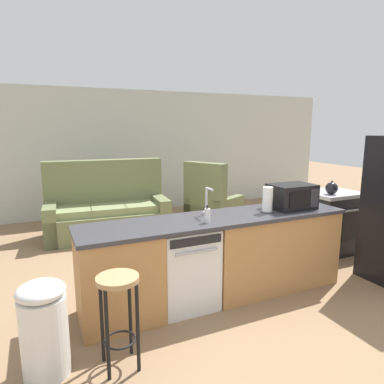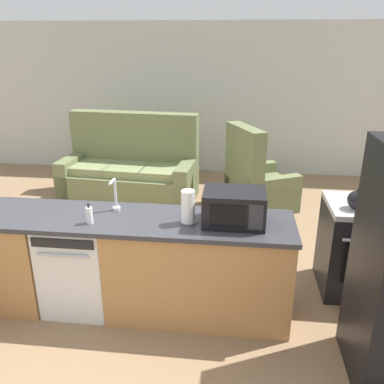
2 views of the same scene
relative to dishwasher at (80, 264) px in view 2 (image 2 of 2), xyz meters
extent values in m
plane|color=#896B4C|center=(0.25, 0.00, -0.42)|extent=(24.00, 24.00, 0.00)
cube|color=beige|center=(0.55, 4.20, 0.88)|extent=(10.00, 0.06, 2.60)
cube|color=#B77F47|center=(-0.68, 0.00, 0.01)|extent=(0.75, 0.62, 0.86)
cube|color=#B77F47|center=(1.08, 0.00, 0.01)|extent=(1.55, 0.62, 0.86)
cube|color=#333338|center=(0.40, 0.00, 0.46)|extent=(2.94, 0.66, 0.04)
cube|color=#49331C|center=(0.40, 0.00, -0.38)|extent=(2.86, 0.56, 0.08)
cube|color=white|center=(0.00, 0.00, 0.00)|extent=(0.58, 0.58, 0.84)
cube|color=black|center=(0.00, -0.30, 0.36)|extent=(0.52, 0.01, 0.08)
cylinder|color=#B2B2B7|center=(0.00, -0.31, 0.26)|extent=(0.44, 0.02, 0.02)
cube|color=black|center=(2.60, 0.55, 0.00)|extent=(0.76, 0.64, 0.85)
cube|color=black|center=(2.60, 0.22, 0.05)|extent=(0.53, 0.01, 0.43)
cylinder|color=silver|center=(2.60, 0.20, 0.28)|extent=(0.61, 0.03, 0.03)
cube|color=#B7B7BC|center=(2.60, 0.55, 0.45)|extent=(0.76, 0.64, 0.05)
torus|color=black|center=(2.43, 0.42, 0.47)|extent=(0.16, 0.16, 0.01)
torus|color=black|center=(2.43, 0.68, 0.47)|extent=(0.16, 0.16, 0.01)
cube|color=black|center=(1.36, 0.00, 0.62)|extent=(0.50, 0.36, 0.28)
cube|color=black|center=(1.31, -0.18, 0.62)|extent=(0.27, 0.01, 0.18)
cube|color=#2D2D33|center=(1.53, -0.18, 0.62)|extent=(0.11, 0.01, 0.21)
cylinder|color=silver|center=(0.33, 0.15, 0.49)|extent=(0.07, 0.07, 0.03)
cylinder|color=silver|center=(0.33, 0.15, 0.64)|extent=(0.02, 0.02, 0.26)
cylinder|color=silver|center=(0.33, 0.08, 0.77)|extent=(0.02, 0.14, 0.02)
cylinder|color=#4C4C51|center=(0.99, -0.04, 0.49)|extent=(0.14, 0.14, 0.01)
cylinder|color=white|center=(0.99, -0.04, 0.63)|extent=(0.11, 0.11, 0.27)
cylinder|color=silver|center=(0.19, -0.14, 0.55)|extent=(0.06, 0.06, 0.14)
cylinder|color=black|center=(0.19, -0.14, 0.64)|extent=(0.02, 0.02, 0.04)
sphere|color=black|center=(2.43, 0.42, 0.56)|extent=(0.17, 0.17, 0.17)
sphere|color=black|center=(2.43, 0.42, 0.66)|extent=(0.03, 0.03, 0.03)
cone|color=black|center=(2.51, 0.42, 0.58)|extent=(0.08, 0.04, 0.06)
cube|color=#667047|center=(-0.26, 2.66, -0.21)|extent=(2.07, 1.06, 0.42)
cube|color=#667047|center=(-0.24, 2.99, 0.21)|extent=(2.01, 0.40, 1.27)
cube|color=#667047|center=(-1.16, 2.73, -0.11)|extent=(0.27, 0.91, 0.62)
cube|color=#667047|center=(0.63, 2.59, -0.11)|extent=(0.27, 0.91, 0.62)
cube|color=#7D8959|center=(-0.82, 2.66, 0.06)|extent=(0.61, 0.67, 0.12)
cube|color=#7D8959|center=(-0.27, 2.61, 0.06)|extent=(0.61, 0.67, 0.12)
cube|color=#7D8959|center=(0.28, 2.57, 0.06)|extent=(0.61, 0.67, 0.12)
cube|color=#667047|center=(1.73, 2.57, -0.22)|extent=(1.09, 1.12, 0.40)
cube|color=#667047|center=(1.46, 2.44, 0.18)|extent=(0.56, 0.85, 1.20)
cube|color=#667047|center=(1.89, 2.27, -0.15)|extent=(0.79, 0.50, 0.55)
cube|color=#667047|center=(1.58, 2.88, -0.15)|extent=(0.79, 0.50, 0.55)
camera|label=1|loc=(-1.30, -3.05, 1.40)|focal=32.00mm
camera|label=2|loc=(1.37, -3.05, 1.90)|focal=38.00mm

